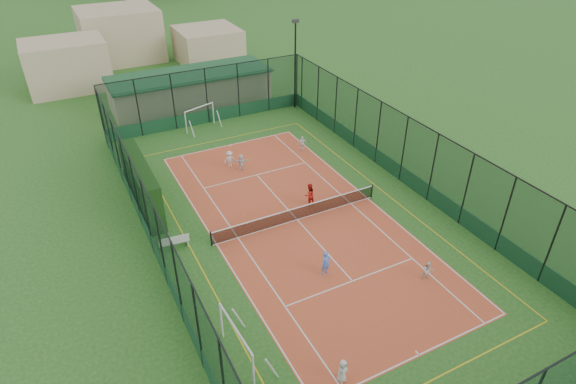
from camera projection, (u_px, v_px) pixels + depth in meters
name	position (u px, v px, depth m)	size (l,w,h in m)	color
ground	(297.00, 220.00, 30.94)	(300.00, 300.00, 0.00)	#21581E
court_slab	(297.00, 220.00, 30.94)	(11.17, 23.97, 0.01)	#B43C28
tennis_net	(297.00, 213.00, 30.66)	(11.67, 0.12, 1.06)	black
perimeter_fence	(298.00, 187.00, 29.60)	(18.12, 34.12, 5.00)	#0F2F1F
floodlight_ne	(295.00, 65.00, 44.49)	(0.60, 0.26, 8.25)	black
clubhouse	(191.00, 88.00, 46.60)	(15.20, 7.20, 3.15)	tan
hedge_left	(141.00, 184.00, 31.54)	(1.12, 7.44, 3.25)	black
white_bench	(174.00, 241.00, 28.29)	(1.74, 0.48, 0.98)	white
futsal_goal_near	(236.00, 345.00, 21.16)	(0.98, 3.39, 2.18)	white
futsal_goal_far	(200.00, 118.00, 42.06)	(3.10, 0.90, 2.00)	white
child_near_left	(343.00, 371.00, 20.57)	(0.61, 0.39, 1.24)	silver
child_near_mid	(326.00, 263.00, 26.25)	(0.55, 0.36, 1.51)	#5183E7
child_near_right	(428.00, 271.00, 25.98)	(0.56, 0.44, 1.15)	silver
child_far_left	(230.00, 159.00, 36.40)	(0.87, 0.50, 1.34)	silver
child_far_right	(302.00, 144.00, 38.70)	(0.73, 0.31, 1.25)	white
child_far_back	(241.00, 162.00, 36.07)	(1.18, 0.37, 1.27)	white
coach	(309.00, 194.00, 32.01)	(0.77, 0.60, 1.58)	red
tennis_balls	(292.00, 207.00, 32.09)	(6.32, 1.46, 0.07)	#CCE033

